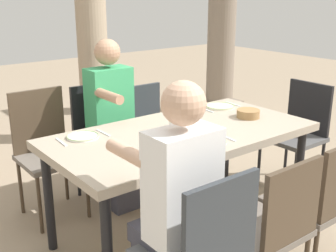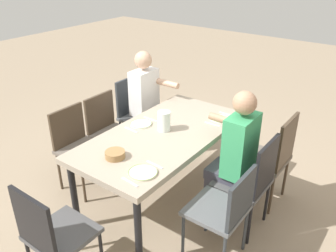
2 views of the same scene
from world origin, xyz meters
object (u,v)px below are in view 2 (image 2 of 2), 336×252
(dining_table, at_px, (163,139))
(chair_west_south, at_px, (136,111))
(chair_east_south, at_px, (77,143))
(water_pitcher, at_px, (164,122))
(chair_west_north, at_px, (273,155))
(diner_woman_green, at_px, (233,155))
(chair_head_east, at_px, (52,232))
(diner_man_white, at_px, (149,103))
(bread_basket, at_px, (115,154))
(chair_mid_south, at_px, (108,128))
(plate_2, at_px, (143,172))
(chair_mid_north, at_px, (251,179))
(plate_1, at_px, (141,124))
(plate_0, at_px, (220,118))
(chair_east_north, at_px, (225,208))

(dining_table, xyz_separation_m, chair_west_south, (-0.61, -0.88, -0.16))
(chair_east_south, relative_size, water_pitcher, 4.57)
(chair_west_north, height_order, chair_east_south, chair_west_north)
(chair_east_south, relative_size, diner_woman_green, 0.67)
(chair_east_south, distance_m, diner_woman_green, 1.64)
(dining_table, height_order, chair_head_east, chair_head_east)
(diner_man_white, height_order, water_pitcher, diner_man_white)
(chair_west_north, xyz_separation_m, bread_basket, (1.21, -0.94, 0.25))
(dining_table, xyz_separation_m, water_pitcher, (-0.05, -0.02, 0.15))
(dining_table, xyz_separation_m, bread_basket, (0.59, -0.05, 0.10))
(chair_mid_south, distance_m, diner_woman_green, 1.58)
(chair_east_south, height_order, plate_2, chair_east_south)
(chair_west_north, distance_m, chair_mid_north, 0.49)
(chair_east_south, bearing_deg, chair_head_east, 41.70)
(diner_woman_green, height_order, plate_1, diner_woman_green)
(chair_west_north, height_order, plate_0, chair_west_north)
(chair_mid_south, height_order, chair_east_south, chair_east_south)
(chair_head_east, height_order, bread_basket, chair_head_east)
(dining_table, height_order, bread_basket, bread_basket)
(chair_east_south, relative_size, plate_2, 3.79)
(chair_west_north, relative_size, plate_1, 4.45)
(plate_1, bearing_deg, chair_east_north, 73.03)
(chair_west_north, relative_size, water_pitcher, 4.95)
(diner_man_white, height_order, plate_1, diner_man_white)
(chair_east_north, distance_m, diner_woman_green, 0.54)
(chair_mid_south, bearing_deg, chair_mid_north, 90.00)
(chair_east_south, height_order, bread_basket, chair_east_south)
(dining_table, height_order, chair_mid_south, chair_mid_south)
(chair_mid_north, xyz_separation_m, diner_man_white, (-0.49, -1.56, 0.16))
(plate_0, bearing_deg, water_pitcher, -30.30)
(chair_mid_north, xyz_separation_m, diner_woman_green, (-0.00, -0.20, 0.17))
(chair_east_south, xyz_separation_m, diner_man_white, (-0.96, 0.20, 0.19))
(plate_1, bearing_deg, diner_woman_green, 96.48)
(chair_east_north, bearing_deg, chair_mid_north, 178.97)
(chair_west_north, xyz_separation_m, plate_1, (0.60, -1.17, 0.23))
(chair_west_south, xyz_separation_m, plate_2, (1.25, 1.17, 0.23))
(plate_0, bearing_deg, plate_1, -44.76)
(plate_2, bearing_deg, dining_table, -155.83)
(chair_west_south, bearing_deg, diner_woman_green, 72.69)
(chair_mid_south, bearing_deg, chair_east_north, 75.27)
(diner_man_white, bearing_deg, bread_basket, 27.34)
(chair_west_south, relative_size, chair_mid_south, 1.07)
(chair_west_south, xyz_separation_m, diner_man_white, (-0.00, 0.20, 0.16))
(chair_head_east, bearing_deg, chair_mid_south, -148.70)
(chair_east_south, xyz_separation_m, plate_2, (0.30, 1.16, 0.26))
(chair_mid_south, height_order, chair_east_north, chair_mid_south)
(dining_table, height_order, water_pitcher, water_pitcher)
(chair_west_south, relative_size, diner_man_white, 0.72)
(chair_east_north, bearing_deg, dining_table, -111.24)
(chair_west_north, xyz_separation_m, chair_east_south, (0.95, -1.76, -0.03))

